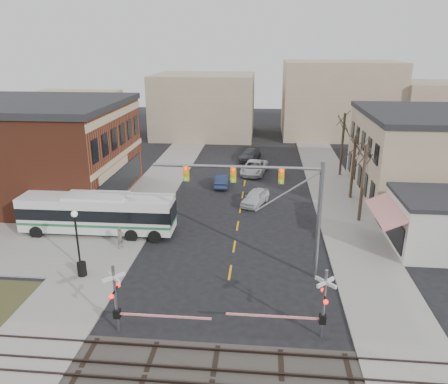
# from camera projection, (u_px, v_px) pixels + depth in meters

# --- Properties ---
(ground) EXTENTS (160.00, 160.00, 0.00)m
(ground) POSITION_uv_depth(u_px,v_px,m) (228.00, 288.00, 27.86)
(ground) COLOR black
(ground) RESTS_ON ground
(sidewalk_west) EXTENTS (5.00, 60.00, 0.12)m
(sidewalk_west) POSITION_uv_depth(u_px,v_px,m) (157.00, 186.00, 47.51)
(sidewalk_west) COLOR gray
(sidewalk_west) RESTS_ON ground
(sidewalk_east) EXTENTS (5.00, 60.00, 0.12)m
(sidewalk_east) POSITION_uv_depth(u_px,v_px,m) (334.00, 191.00, 45.82)
(sidewalk_east) COLOR gray
(sidewalk_east) RESTS_ON ground
(ballast_strip) EXTENTS (160.00, 5.00, 0.06)m
(ballast_strip) POSITION_uv_depth(u_px,v_px,m) (213.00, 379.00, 20.32)
(ballast_strip) COLOR #332D28
(ballast_strip) RESTS_ON ground
(rail_tracks) EXTENTS (160.00, 3.91, 0.14)m
(rail_tracks) POSITION_uv_depth(u_px,v_px,m) (213.00, 377.00, 20.29)
(rail_tracks) COLOR #2D231E
(rail_tracks) RESTS_ON ground
(tree_east_a) EXTENTS (0.28, 0.28, 6.75)m
(tree_east_a) POSITION_uv_depth(u_px,v_px,m) (363.00, 183.00, 37.08)
(tree_east_a) COLOR #382B21
(tree_east_a) RESTS_ON sidewalk_east
(tree_east_b) EXTENTS (0.28, 0.28, 6.30)m
(tree_east_b) POSITION_uv_depth(u_px,v_px,m) (353.00, 167.00, 42.78)
(tree_east_b) COLOR #382B21
(tree_east_b) RESTS_ON sidewalk_east
(tree_east_c) EXTENTS (0.28, 0.28, 7.20)m
(tree_east_c) POSITION_uv_depth(u_px,v_px,m) (342.00, 145.00, 50.15)
(tree_east_c) COLOR #382B21
(tree_east_c) RESTS_ON sidewalk_east
(transit_bus) EXTENTS (12.45, 2.84, 3.20)m
(transit_bus) POSITION_uv_depth(u_px,v_px,m) (98.00, 213.00, 35.24)
(transit_bus) COLOR silver
(transit_bus) RESTS_ON ground
(traffic_signal_mast) EXTENTS (10.75, 0.30, 8.00)m
(traffic_signal_mast) POSITION_uv_depth(u_px,v_px,m) (274.00, 194.00, 27.58)
(traffic_signal_mast) COLOR gray
(traffic_signal_mast) RESTS_ON ground
(rr_crossing_west) EXTENTS (5.60, 1.36, 4.00)m
(rr_crossing_west) POSITION_uv_depth(u_px,v_px,m) (124.00, 300.00, 23.06)
(rr_crossing_west) COLOR gray
(rr_crossing_west) RESTS_ON ground
(rr_crossing_east) EXTENTS (5.60, 1.36, 4.00)m
(rr_crossing_east) POSITION_uv_depth(u_px,v_px,m) (315.00, 304.00, 22.67)
(rr_crossing_east) COLOR gray
(rr_crossing_east) RESTS_ON ground
(street_lamp) EXTENTS (0.44, 0.44, 4.11)m
(street_lamp) POSITION_uv_depth(u_px,v_px,m) (76.00, 227.00, 29.42)
(street_lamp) COLOR black
(street_lamp) RESTS_ON sidewalk_west
(trash_bin) EXTENTS (0.60, 0.60, 0.95)m
(trash_bin) POSITION_uv_depth(u_px,v_px,m) (82.00, 269.00, 29.00)
(trash_bin) COLOR black
(trash_bin) RESTS_ON sidewalk_west
(car_a) EXTENTS (3.06, 4.54, 1.44)m
(car_a) POSITION_uv_depth(u_px,v_px,m) (255.00, 197.00, 42.03)
(car_a) COLOR silver
(car_a) RESTS_ON ground
(car_b) EXTENTS (1.63, 4.14, 1.34)m
(car_b) POSITION_uv_depth(u_px,v_px,m) (222.00, 180.00, 47.28)
(car_b) COLOR #1B2743
(car_b) RESTS_ON ground
(car_c) EXTENTS (3.46, 5.86, 1.53)m
(car_c) POSITION_uv_depth(u_px,v_px,m) (254.00, 167.00, 51.84)
(car_c) COLOR silver
(car_c) RESTS_ON ground
(car_d) EXTENTS (3.27, 5.28, 1.43)m
(car_d) POSITION_uv_depth(u_px,v_px,m) (250.00, 155.00, 58.00)
(car_d) COLOR #404045
(car_d) RESTS_ON ground
(pedestrian_near) EXTENTS (0.59, 0.72, 1.68)m
(pedestrian_near) POSITION_uv_depth(u_px,v_px,m) (120.00, 238.00, 32.80)
(pedestrian_near) COLOR #655851
(pedestrian_near) RESTS_ON sidewalk_west
(pedestrian_far) EXTENTS (0.93, 0.89, 1.52)m
(pedestrian_far) POSITION_uv_depth(u_px,v_px,m) (119.00, 222.00, 35.85)
(pedestrian_far) COLOR #323759
(pedestrian_far) RESTS_ON sidewalk_west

